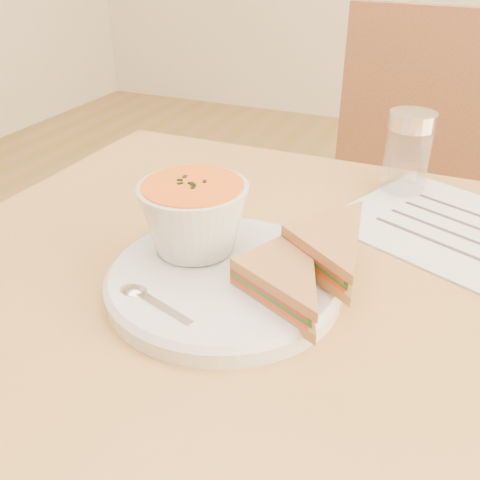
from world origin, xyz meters
The scene contains 8 objects.
chair_far centered at (0.01, 0.47, 0.48)m, with size 0.43×0.43×0.96m, color brown, non-canonical shape.
plate centered at (-0.13, -0.06, 0.76)m, with size 0.25×0.25×0.02m, color silver, non-canonical shape.
soup_bowl centered at (-0.17, -0.03, 0.81)m, with size 0.12×0.12×0.08m, color silver, non-canonical shape.
sandwich_half_a centered at (-0.11, -0.08, 0.78)m, with size 0.12×0.12×0.04m, color #BD7642, non-canonical shape.
sandwich_half_b centered at (-0.08, -0.02, 0.80)m, with size 0.11×0.11×0.03m, color #BD7642, non-canonical shape.
spoon centered at (-0.15, -0.14, 0.77)m, with size 0.15×0.03×0.01m, color silver, non-canonical shape.
paper_menu centered at (0.11, 0.17, 0.75)m, with size 0.31×0.23×0.00m, color silver, non-canonical shape.
condiment_shaker centered at (0.01, 0.27, 0.81)m, with size 0.06×0.06×0.12m, color silver, non-canonical shape.
Camera 1 is at (0.08, -0.48, 1.08)m, focal length 40.00 mm.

